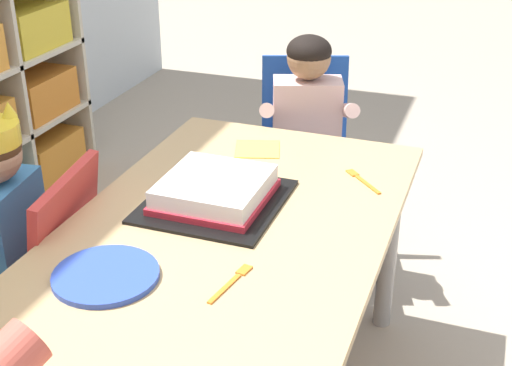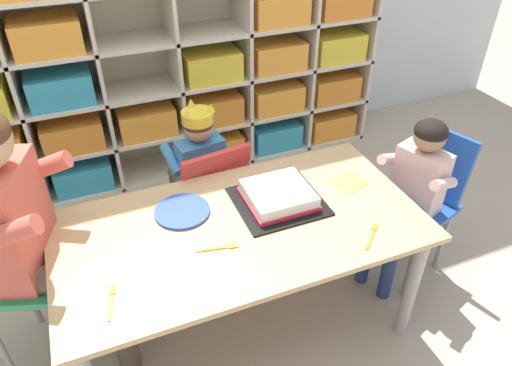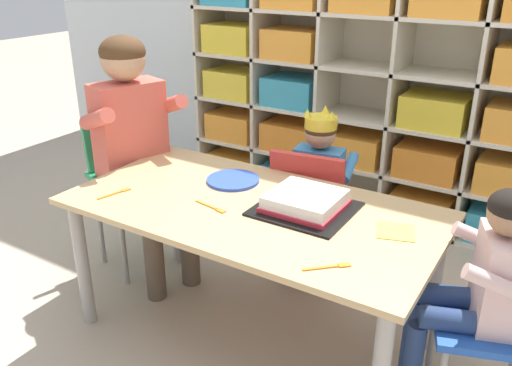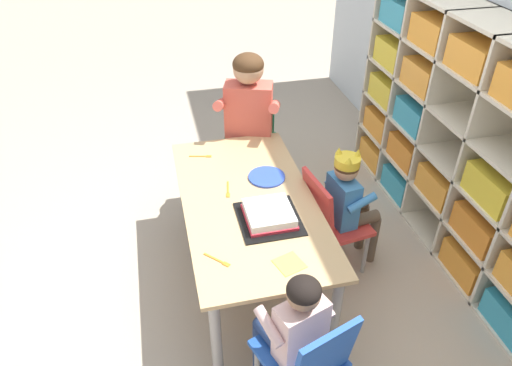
# 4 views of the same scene
# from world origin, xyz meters

# --- Properties ---
(ground) EXTENTS (16.00, 16.00, 0.00)m
(ground) POSITION_xyz_m (0.00, 0.00, 0.00)
(ground) COLOR tan
(storage_cubby_shelf) EXTENTS (2.49, 0.34, 1.39)m
(storage_cubby_shelf) POSITION_xyz_m (0.11, 1.32, 0.67)
(storage_cubby_shelf) COLOR beige
(storage_cubby_shelf) RESTS_ON ground
(activity_table) EXTENTS (1.34, 0.69, 0.56)m
(activity_table) POSITION_xyz_m (0.00, 0.00, 0.49)
(activity_table) COLOR tan
(activity_table) RESTS_ON ground
(classroom_chair_blue) EXTENTS (0.38, 0.37, 0.65)m
(classroom_chair_blue) POSITION_xyz_m (0.02, 0.47, 0.37)
(classroom_chair_blue) COLOR red
(classroom_chair_blue) RESTS_ON ground
(child_with_crown) EXTENTS (0.32, 0.32, 0.80)m
(child_with_crown) POSITION_xyz_m (0.00, 0.58, 0.49)
(child_with_crown) COLOR #3D7FBC
(child_with_crown) RESTS_ON ground
(classroom_chair_adult_side) EXTENTS (0.41, 0.42, 0.71)m
(classroom_chair_adult_side) POSITION_xyz_m (-0.79, 0.18, 0.46)
(classroom_chair_adult_side) COLOR #238451
(classroom_chair_adult_side) RESTS_ON ground
(adult_helper_seated) EXTENTS (0.48, 0.46, 1.09)m
(adult_helper_seated) POSITION_xyz_m (-0.68, 0.15, 0.68)
(adult_helper_seated) COLOR #D15647
(adult_helper_seated) RESTS_ON ground
(guest_at_table_side) EXTENTS (0.34, 0.34, 0.80)m
(guest_at_table_side) POSITION_xyz_m (0.78, 0.02, 0.51)
(guest_at_table_side) COLOR beige
(guest_at_table_side) RESTS_ON ground
(birthday_cake_on_tray) EXTENTS (0.33, 0.31, 0.06)m
(birthday_cake_on_tray) POSITION_xyz_m (0.18, 0.07, 0.59)
(birthday_cake_on_tray) COLOR black
(birthday_cake_on_tray) RESTS_ON activity_table
(paper_plate_stack) EXTENTS (0.21, 0.21, 0.01)m
(paper_plate_stack) POSITION_xyz_m (-0.18, 0.15, 0.57)
(paper_plate_stack) COLOR blue
(paper_plate_stack) RESTS_ON activity_table
(paper_napkin_square) EXTENTS (0.15, 0.15, 0.00)m
(paper_napkin_square) POSITION_xyz_m (0.50, 0.08, 0.57)
(paper_napkin_square) COLOR #F4DB4C
(paper_napkin_square) RESTS_ON activity_table
(fork_at_table_front_edge) EXTENTS (0.05, 0.14, 0.00)m
(fork_at_table_front_edge) POSITION_xyz_m (-0.49, -0.18, 0.57)
(fork_at_table_front_edge) COLOR orange
(fork_at_table_front_edge) RESTS_ON activity_table
(fork_scattered_mid_table) EXTENTS (0.11, 0.11, 0.00)m
(fork_scattered_mid_table) POSITION_xyz_m (0.41, -0.23, 0.57)
(fork_scattered_mid_table) COLOR orange
(fork_scattered_mid_table) RESTS_ON activity_table
(fork_near_child_seat) EXTENTS (0.15, 0.04, 0.00)m
(fork_near_child_seat) POSITION_xyz_m (-0.11, -0.09, 0.57)
(fork_near_child_seat) COLOR orange
(fork_near_child_seat) RESTS_ON activity_table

